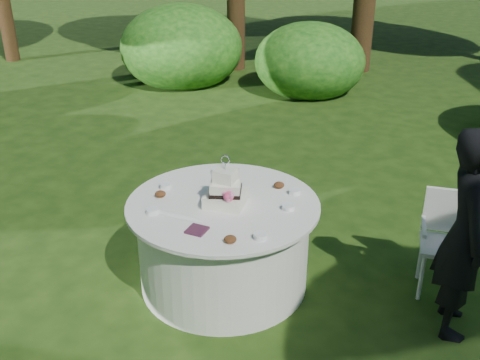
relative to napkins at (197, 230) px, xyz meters
name	(u,v)px	position (x,y,z in m)	size (l,w,h in m)	color
ground	(224,282)	(-0.02, 0.48, -0.78)	(80.00, 80.00, 0.00)	black
napkins	(197,230)	(0.00, 0.00, 0.00)	(0.14, 0.14, 0.02)	#461E32
feather_plume	(174,215)	(-0.27, 0.13, 0.00)	(0.48, 0.07, 0.01)	white
guest	(466,235)	(1.80, 0.70, 0.03)	(0.59, 0.39, 1.61)	black
table	(224,243)	(-0.02, 0.48, -0.39)	(1.56, 1.56, 0.77)	white
cake	(226,191)	(0.01, 0.47, 0.10)	(0.34, 0.34, 0.42)	white
chair	(445,234)	(1.65, 1.17, -0.27)	(0.44, 0.44, 0.87)	silver
votives	(229,199)	(0.01, 0.52, 0.01)	(1.17, 0.97, 0.04)	white
petal_cups	(224,204)	(0.01, 0.42, 0.02)	(0.92, 1.05, 0.05)	#562D16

